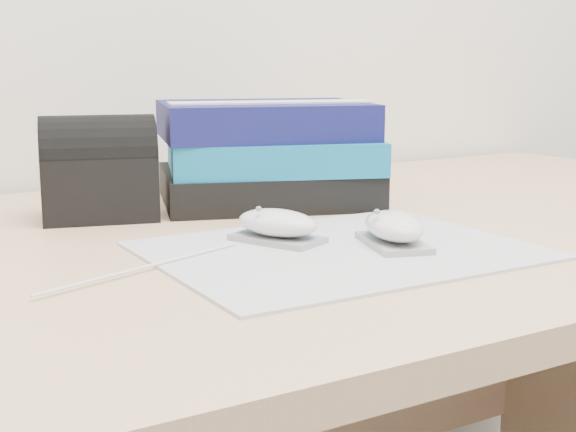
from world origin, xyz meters
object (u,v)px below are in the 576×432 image
desk (259,400)px  pouch (99,169)px  mouse_rear (277,225)px  mouse_front (394,229)px  book_stack (267,153)px

desk → pouch: pouch is taller
mouse_rear → mouse_front: same height
desk → mouse_front: 0.33m
mouse_rear → pouch: size_ratio=0.70×
mouse_front → pouch: size_ratio=0.70×
mouse_front → mouse_rear: bearing=140.3°
book_stack → mouse_front: bearing=-94.1°
desk → mouse_front: (0.04, -0.21, 0.25)m
desk → book_stack: 0.32m
mouse_front → desk: bearing=101.5°
mouse_rear → book_stack: 0.26m
mouse_rear → mouse_front: size_ratio=1.00×
mouse_front → pouch: 0.37m
pouch → mouse_rear: bearing=-63.3°
desk → pouch: (-0.16, 0.09, 0.29)m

